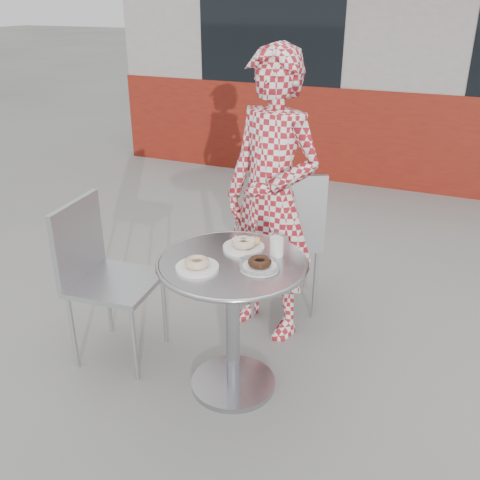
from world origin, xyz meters
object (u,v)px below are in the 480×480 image
at_px(chair_left, 117,311).
at_px(plate_far, 244,244).
at_px(milk_cup, 277,246).
at_px(plate_near, 197,265).
at_px(bistro_table, 233,294).
at_px(plate_checker, 260,265).
at_px(chair_far, 282,264).
at_px(seated_person, 272,199).

height_order(chair_left, plate_far, chair_left).
bearing_deg(milk_cup, plate_near, -136.83).
distance_m(bistro_table, chair_left, 0.75).
height_order(plate_checker, milk_cup, milk_cup).
bearing_deg(chair_left, plate_far, -83.92).
xyz_separation_m(bistro_table, plate_near, (-0.12, -0.13, 0.20)).
xyz_separation_m(chair_left, milk_cup, (0.87, 0.13, 0.50)).
distance_m(chair_far, plate_checker, 1.02).
bearing_deg(chair_left, plate_near, -108.78).
bearing_deg(chair_far, chair_left, 29.10).
height_order(chair_far, plate_near, chair_far).
bearing_deg(seated_person, bistro_table, -68.40).
xyz_separation_m(chair_far, plate_far, (0.05, -0.73, 0.46)).
height_order(chair_far, chair_left, chair_far).
height_order(chair_left, plate_checker, chair_left).
xyz_separation_m(chair_far, plate_checker, (0.20, -0.90, 0.45)).
bearing_deg(chair_far, plate_far, 69.32).
bearing_deg(chair_far, seated_person, 69.55).
distance_m(plate_checker, milk_cup, 0.16).
bearing_deg(milk_cup, bistro_table, -141.39).
height_order(chair_left, seated_person, seated_person).
distance_m(chair_far, seated_person, 0.60).
relative_size(chair_left, plate_near, 4.54).
xyz_separation_m(plate_near, plate_checker, (0.26, 0.12, -0.00)).
bearing_deg(plate_far, seated_person, 93.87).
distance_m(chair_far, plate_far, 0.87).
bearing_deg(plate_far, plate_checker, -48.22).
relative_size(chair_left, milk_cup, 7.93).
height_order(plate_near, milk_cup, milk_cup).
xyz_separation_m(bistro_table, plate_far, (-0.00, 0.15, 0.20)).
height_order(bistro_table, plate_checker, plate_checker).
distance_m(seated_person, milk_cup, 0.52).
height_order(plate_far, milk_cup, milk_cup).
xyz_separation_m(seated_person, plate_far, (0.03, -0.46, -0.08)).
height_order(chair_left, plate_near, chair_left).
distance_m(seated_person, plate_near, 0.75).
bearing_deg(chair_far, milk_cup, 81.98).
xyz_separation_m(plate_far, plate_checker, (0.15, -0.16, -0.01)).
bearing_deg(plate_near, bistro_table, 48.80).
height_order(bistro_table, seated_person, seated_person).
height_order(plate_near, plate_checker, plate_near).
xyz_separation_m(bistro_table, plate_checker, (0.14, -0.01, 0.19)).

